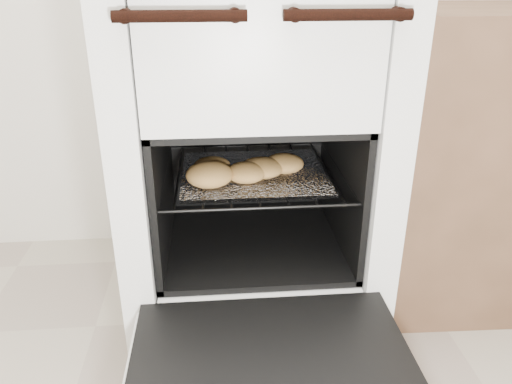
{
  "coord_description": "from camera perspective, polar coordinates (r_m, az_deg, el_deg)",
  "views": [
    {
      "loc": [
        0.03,
        -0.14,
        0.94
      ],
      "look_at": [
        0.13,
        0.98,
        0.43
      ],
      "focal_mm": 35.0,
      "sensor_mm": 36.0,
      "label": 1
    }
  ],
  "objects": [
    {
      "name": "stove",
      "position": [
        1.36,
        -0.58,
        4.76
      ],
      "size": [
        0.65,
        0.72,
        0.99
      ],
      "color": "white",
      "rests_on": "ground"
    },
    {
      "name": "foil_sheet",
      "position": [
        1.29,
        -0.25,
        2.16
      ],
      "size": [
        0.37,
        0.32,
        0.01
      ],
      "primitive_type": "cube",
      "color": "white",
      "rests_on": "oven_rack"
    },
    {
      "name": "oven_rack",
      "position": [
        1.31,
        -0.33,
        2.25
      ],
      "size": [
        0.47,
        0.45,
        0.01
      ],
      "color": "black",
      "rests_on": "stove"
    },
    {
      "name": "oven_door",
      "position": [
        1.04,
        1.98,
        -19.98
      ],
      "size": [
        0.58,
        0.45,
        0.04
      ],
      "color": "black",
      "rests_on": "stove"
    },
    {
      "name": "baked_rolls",
      "position": [
        1.24,
        -1.76,
        2.6
      ],
      "size": [
        0.32,
        0.21,
        0.06
      ],
      "color": "#B68749",
      "rests_on": "foil_sheet"
    },
    {
      "name": "counter",
      "position": [
        1.69,
        26.6,
        3.77
      ],
      "size": [
        0.86,
        0.59,
        0.85
      ],
      "primitive_type": "cube",
      "rotation": [
        0.0,
        0.0,
        -0.03
      ],
      "color": "brown",
      "rests_on": "ground"
    }
  ]
}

